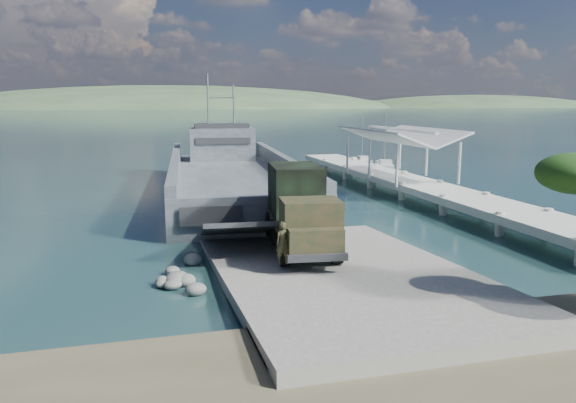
# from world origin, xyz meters

# --- Properties ---
(ground) EXTENTS (1400.00, 1400.00, 0.00)m
(ground) POSITION_xyz_m (0.00, 0.00, 0.00)
(ground) COLOR #1C4244
(ground) RESTS_ON ground
(boat_ramp) EXTENTS (10.00, 18.00, 0.50)m
(boat_ramp) POSITION_xyz_m (0.00, -1.00, 0.25)
(boat_ramp) COLOR slate
(boat_ramp) RESTS_ON ground
(shoreline_rocks) EXTENTS (3.20, 5.60, 0.90)m
(shoreline_rocks) POSITION_xyz_m (-6.20, 0.50, 0.00)
(shoreline_rocks) COLOR #4C4C4A
(shoreline_rocks) RESTS_ON ground
(distant_headlands) EXTENTS (1000.00, 240.00, 48.00)m
(distant_headlands) POSITION_xyz_m (50.00, 560.00, 0.00)
(distant_headlands) COLOR #344B2F
(distant_headlands) RESTS_ON ground
(pier) EXTENTS (6.40, 44.00, 6.10)m
(pier) POSITION_xyz_m (13.00, 18.77, 1.60)
(pier) COLOR #BABBB0
(pier) RESTS_ON ground
(landing_craft) EXTENTS (11.97, 37.17, 10.87)m
(landing_craft) POSITION_xyz_m (-0.79, 21.99, 0.89)
(landing_craft) COLOR #3E4449
(landing_craft) RESTS_ON ground
(military_truck) EXTENTS (3.56, 8.48, 3.82)m
(military_truck) POSITION_xyz_m (-0.65, 2.74, 2.40)
(military_truck) COLOR black
(military_truck) RESTS_ON boat_ramp
(soldier) EXTENTS (0.67, 0.47, 1.74)m
(soldier) POSITION_xyz_m (-2.47, -1.01, 1.37)
(soldier) COLOR black
(soldier) RESTS_ON boat_ramp
(sailboat_near) EXTENTS (3.04, 5.33, 6.24)m
(sailboat_near) POSITION_xyz_m (18.60, 34.63, 0.33)
(sailboat_near) COLOR silver
(sailboat_near) RESTS_ON ground
(sailboat_far) EXTENTS (2.03, 4.97, 5.88)m
(sailboat_far) POSITION_xyz_m (18.09, 39.87, 0.31)
(sailboat_far) COLOR silver
(sailboat_far) RESTS_ON ground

